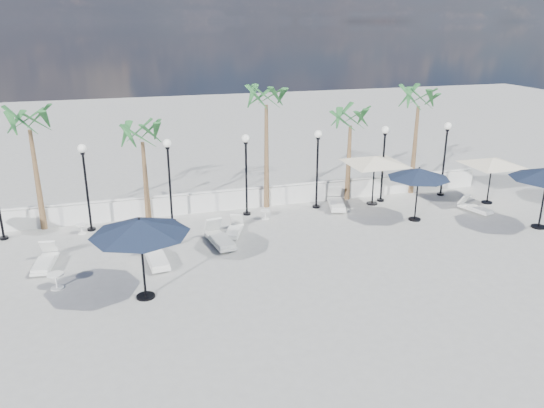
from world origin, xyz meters
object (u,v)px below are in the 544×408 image
object	(u,v)px
lounger_5	(336,202)
parasol_cream_sq_a	(375,156)
lounger_4	(234,230)
lounger_1	(157,257)
parasol_navy_left	(140,227)
lounger_6	(475,208)
lounger_2	(45,261)
parasol_navy_mid	(419,173)
lounger_3	(220,238)
lounger_0	(151,235)
parasol_cream_sq_b	(493,158)

from	to	relation	value
lounger_5	parasol_cream_sq_a	world-z (taller)	parasol_cream_sq_a
lounger_4	parasol_cream_sq_a	size ratio (longest dim) A/B	0.33
lounger_1	parasol_navy_left	distance (m)	3.41
parasol_navy_left	parasol_cream_sq_a	distance (m)	13.20
lounger_6	parasol_cream_sq_a	distance (m)	5.35
lounger_2	lounger_4	world-z (taller)	lounger_2
lounger_5	parasol_navy_mid	distance (m)	4.29
lounger_1	lounger_3	size ratio (longest dim) A/B	0.94
lounger_0	lounger_1	distance (m)	2.39
lounger_3	parasol_navy_mid	distance (m)	9.36
lounger_1	parasol_cream_sq_a	world-z (taller)	parasol_cream_sq_a
lounger_2	parasol_navy_mid	size ratio (longest dim) A/B	0.71
lounger_0	lounger_3	distance (m)	2.96
lounger_6	parasol_navy_mid	size ratio (longest dim) A/B	0.63
lounger_2	parasol_navy_left	distance (m)	5.30
lounger_1	parasol_navy_mid	size ratio (longest dim) A/B	0.75
lounger_1	lounger_6	distance (m)	15.20
lounger_1	lounger_6	world-z (taller)	lounger_1
lounger_0	parasol_navy_mid	size ratio (longest dim) A/B	0.65
lounger_4	parasol_navy_mid	bearing A→B (deg)	18.93
lounger_3	parasol_navy_mid	size ratio (longest dim) A/B	0.80
lounger_1	lounger_4	world-z (taller)	lounger_1
lounger_1	lounger_5	world-z (taller)	lounger_5
lounger_0	lounger_1	bearing A→B (deg)	-99.15
lounger_2	parasol_cream_sq_a	size ratio (longest dim) A/B	0.37
lounger_2	lounger_4	bearing A→B (deg)	16.20
lounger_5	parasol_navy_mid	bearing A→B (deg)	-26.67
lounger_0	parasol_cream_sq_b	bearing A→B (deg)	-9.71
lounger_5	parasol_navy_left	world-z (taller)	parasol_navy_left
lounger_1	lounger_4	distance (m)	3.98
lounger_3	parasol_cream_sq_b	distance (m)	14.14
lounger_0	parasol_cream_sq_a	xyz separation A→B (m)	(10.96, 1.56, 2.23)
lounger_5	parasol_cream_sq_b	distance (m)	7.97
lounger_3	lounger_4	xyz separation A→B (m)	(0.80, 0.90, -0.06)
parasol_navy_mid	parasol_cream_sq_a	size ratio (longest dim) A/B	0.52
lounger_6	parasol_navy_left	bearing A→B (deg)	177.67
parasol_navy_mid	parasol_cream_sq_b	size ratio (longest dim) A/B	0.56
lounger_5	lounger_6	xyz separation A→B (m)	(6.13, -2.47, -0.06)
lounger_2	parasol_cream_sq_a	xyz separation A→B (m)	(14.92, 3.09, 2.21)
lounger_1	lounger_5	distance (m)	9.83
lounger_1	lounger_6	size ratio (longest dim) A/B	1.20
parasol_cream_sq_a	parasol_navy_left	bearing A→B (deg)	-150.69
lounger_4	parasol_cream_sq_a	xyz separation A→B (m)	(7.49, 1.94, 2.23)
parasol_navy_mid	parasol_cream_sq_b	bearing A→B (deg)	12.99
lounger_5	parasol_cream_sq_b	bearing A→B (deg)	5.11
lounger_3	parasol_cream_sq_a	xyz separation A→B (m)	(8.30, 2.84, 2.18)
lounger_1	lounger_3	distance (m)	2.86
lounger_4	parasol_navy_mid	size ratio (longest dim) A/B	0.64
parasol_cream_sq_a	lounger_1	bearing A→B (deg)	-160.14
lounger_5	parasol_navy_mid	world-z (taller)	parasol_navy_mid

